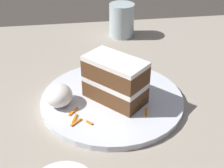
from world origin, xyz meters
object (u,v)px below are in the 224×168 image
(cake_slice, at_px, (115,80))
(orange_garnish, at_px, (136,74))
(drinking_glass, at_px, (122,22))
(cream_dollop, at_px, (59,95))
(plate, at_px, (112,99))

(cake_slice, distance_m, orange_garnish, 0.12)
(cake_slice, bearing_deg, drinking_glass, 34.98)
(cream_dollop, distance_m, orange_garnish, 0.20)
(drinking_glass, bearing_deg, cream_dollop, -28.27)
(plate, relative_size, drinking_glass, 3.04)
(cake_slice, bearing_deg, plate, 84.24)
(cake_slice, relative_size, drinking_glass, 1.38)
(plate, height_order, cake_slice, cake_slice)
(plate, bearing_deg, drinking_glass, 167.00)
(cream_dollop, xyz_separation_m, orange_garnish, (-0.09, 0.17, -0.02))
(cream_dollop, bearing_deg, cake_slice, 90.88)
(cake_slice, relative_size, cream_dollop, 2.20)
(plate, relative_size, orange_garnish, 5.34)
(plate, bearing_deg, cream_dollop, -85.52)
(cake_slice, height_order, drinking_glass, cake_slice)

